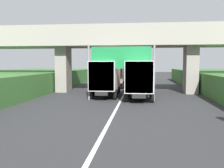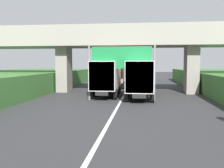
{
  "view_description": "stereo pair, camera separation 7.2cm",
  "coord_description": "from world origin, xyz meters",
  "px_view_note": "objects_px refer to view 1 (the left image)",
  "views": [
    {
      "loc": [
        1.68,
        1.21,
        3.21
      ],
      "look_at": [
        0.0,
        15.82,
        2.0
      ],
      "focal_mm": 39.56,
      "sensor_mm": 36.0,
      "label": 1
    },
    {
      "loc": [
        1.76,
        1.21,
        3.21
      ],
      "look_at": [
        0.0,
        15.82,
        2.0
      ],
      "focal_mm": 39.56,
      "sensor_mm": 36.0,
      "label": 2
    }
  ],
  "objects_px": {
    "truck_white": "(141,70)",
    "truck_orange": "(107,77)",
    "car_black": "(140,78)",
    "overhead_highway_sign": "(121,61)",
    "truck_blue": "(116,73)",
    "truck_red": "(139,78)"
  },
  "relations": [
    {
      "from": "overhead_highway_sign",
      "to": "truck_orange",
      "type": "relative_size",
      "value": 0.81
    },
    {
      "from": "overhead_highway_sign",
      "to": "truck_orange",
      "type": "bearing_deg",
      "value": 120.93
    },
    {
      "from": "overhead_highway_sign",
      "to": "truck_red",
      "type": "relative_size",
      "value": 0.81
    },
    {
      "from": "overhead_highway_sign",
      "to": "truck_white",
      "type": "relative_size",
      "value": 0.81
    },
    {
      "from": "overhead_highway_sign",
      "to": "truck_orange",
      "type": "distance_m",
      "value": 3.54
    },
    {
      "from": "truck_white",
      "to": "truck_orange",
      "type": "relative_size",
      "value": 1.0
    },
    {
      "from": "truck_blue",
      "to": "truck_orange",
      "type": "distance_m",
      "value": 9.19
    },
    {
      "from": "truck_white",
      "to": "truck_red",
      "type": "distance_m",
      "value": 28.43
    },
    {
      "from": "truck_red",
      "to": "truck_orange",
      "type": "xyz_separation_m",
      "value": [
        -3.22,
        1.33,
        0.0
      ]
    },
    {
      "from": "truck_red",
      "to": "truck_blue",
      "type": "bearing_deg",
      "value": 107.11
    },
    {
      "from": "truck_orange",
      "to": "car_black",
      "type": "relative_size",
      "value": 1.78
    },
    {
      "from": "truck_white",
      "to": "truck_orange",
      "type": "distance_m",
      "value": 27.31
    },
    {
      "from": "truck_blue",
      "to": "truck_red",
      "type": "bearing_deg",
      "value": -72.89
    },
    {
      "from": "overhead_highway_sign",
      "to": "truck_blue",
      "type": "height_order",
      "value": "overhead_highway_sign"
    },
    {
      "from": "overhead_highway_sign",
      "to": "truck_blue",
      "type": "distance_m",
      "value": 12.14
    },
    {
      "from": "car_black",
      "to": "truck_blue",
      "type": "bearing_deg",
      "value": -110.51
    },
    {
      "from": "truck_white",
      "to": "truck_red",
      "type": "height_order",
      "value": "same"
    },
    {
      "from": "truck_white",
      "to": "car_black",
      "type": "xyz_separation_m",
      "value": [
        -0.19,
        -9.21,
        -1.08
      ]
    },
    {
      "from": "truck_orange",
      "to": "car_black",
      "type": "distance_m",
      "value": 18.21
    },
    {
      "from": "overhead_highway_sign",
      "to": "truck_orange",
      "type": "xyz_separation_m",
      "value": [
        -1.64,
        2.73,
        -1.55
      ]
    },
    {
      "from": "truck_blue",
      "to": "car_black",
      "type": "bearing_deg",
      "value": 69.49
    },
    {
      "from": "truck_red",
      "to": "truck_orange",
      "type": "distance_m",
      "value": 3.49
    }
  ]
}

